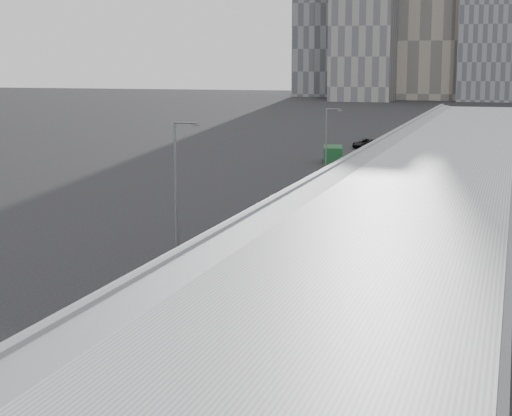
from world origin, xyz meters
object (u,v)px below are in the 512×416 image
at_px(shipping_container, 333,155).
at_px(suv, 365,143).
at_px(bus_3, 273,236).
at_px(bus_5, 345,183).
at_px(bus_1, 88,368).
at_px(street_lamp_near, 178,177).
at_px(street_lamp_far, 328,136).
at_px(bus_2, 197,290).
at_px(bus_4, 310,207).
at_px(bus_7, 380,157).
at_px(bus_6, 374,167).

relative_size(shipping_container, suv, 1.08).
distance_m(bus_3, bus_5, 27.52).
distance_m(bus_1, street_lamp_near, 29.99).
height_order(bus_5, shipping_container, bus_5).
height_order(street_lamp_far, suv, street_lamp_far).
height_order(bus_2, suv, bus_2).
bearing_deg(suv, bus_1, -67.12).
relative_size(bus_4, bus_7, 1.06).
bearing_deg(suv, shipping_container, -72.96).
height_order(bus_3, bus_4, bus_4).
bearing_deg(bus_7, bus_1, -84.84).
bearing_deg(bus_1, street_lamp_near, 100.55).
xyz_separation_m(bus_3, shipping_container, (-8.09, 59.64, -0.39)).
distance_m(street_lamp_near, suv, 81.85).
bearing_deg(shipping_container, street_lamp_near, -101.76).
xyz_separation_m(bus_2, bus_7, (-0.52, 70.34, -0.00)).
xyz_separation_m(bus_5, street_lamp_near, (-7.44, -27.49, 3.89)).
xyz_separation_m(bus_3, bus_7, (-0.62, 54.81, -0.02)).
xyz_separation_m(bus_4, street_lamp_near, (-7.27, -12.80, 4.01)).
xyz_separation_m(bus_1, bus_2, (-0.16, 13.17, -0.07)).
height_order(bus_1, bus_3, bus_1).
bearing_deg(suv, bus_3, -65.83).
height_order(bus_4, shipping_container, bus_4).
distance_m(bus_1, suv, 110.68).
distance_m(bus_2, bus_4, 28.36).
bearing_deg(bus_4, bus_1, -84.26).
bearing_deg(bus_1, bus_2, 86.46).
bearing_deg(bus_1, bus_3, 85.88).
xyz_separation_m(bus_5, street_lamp_far, (-5.94, 18.90, 3.17)).
bearing_deg(bus_7, bus_4, -84.81).
bearing_deg(bus_5, suv, 98.11).
xyz_separation_m(bus_5, bus_7, (-0.54, 27.29, -0.21)).
bearing_deg(bus_6, suv, 106.39).
bearing_deg(bus_3, bus_7, 87.95).
distance_m(bus_3, street_lamp_near, 8.56).
height_order(bus_4, street_lamp_near, street_lamp_near).
distance_m(bus_1, bus_3, 28.69).
height_order(bus_1, bus_2, bus_1).
bearing_deg(shipping_container, bus_3, -94.57).
distance_m(bus_1, bus_7, 83.50).
bearing_deg(shipping_container, bus_5, -88.30).
height_order(bus_7, street_lamp_near, street_lamp_near).
xyz_separation_m(street_lamp_near, street_lamp_far, (1.51, 46.39, -0.72)).
xyz_separation_m(bus_6, street_lamp_near, (-7.83, -43.89, 4.13)).
distance_m(bus_2, bus_5, 43.05).
xyz_separation_m(bus_1, shipping_container, (-8.15, 88.33, -0.43)).
height_order(bus_4, suv, bus_4).
bearing_deg(street_lamp_far, shipping_container, 98.89).
height_order(bus_1, shipping_container, bus_1).
bearing_deg(bus_5, bus_1, -89.33).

